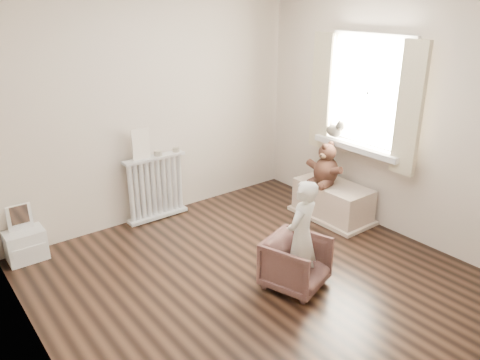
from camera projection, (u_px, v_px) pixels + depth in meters
floor at (257, 280)px, 4.25m from camera, size 3.60×3.60×0.01m
back_wall at (154, 105)px, 5.10m from camera, size 3.60×0.02×2.60m
front_wall at (479, 222)px, 2.45m from camera, size 3.60×0.02×2.60m
left_wall at (25, 197)px, 2.75m from camera, size 0.02×3.60×2.60m
right_wall at (394, 112)px, 4.80m from camera, size 0.02×3.60×2.60m
window at (369, 93)px, 4.94m from camera, size 0.03×0.90×1.10m
window_sill at (358, 147)px, 5.10m from camera, size 0.22×1.10×0.06m
curtain_left at (410, 110)px, 4.48m from camera, size 0.06×0.26×1.30m
curtain_right at (322, 92)px, 5.32m from camera, size 0.06×0.26×1.30m
radiator at (156, 187)px, 5.29m from camera, size 0.72×0.14×0.76m
paper_doll at (141, 144)px, 5.01m from camera, size 0.20×0.02×0.34m
tin_a at (158, 153)px, 5.17m from camera, size 0.09×0.09×0.05m
tin_b at (176, 150)px, 5.31m from camera, size 0.08×0.08×0.04m
toy_vanity at (24, 234)px, 4.49m from camera, size 0.36×0.26×0.56m
armchair at (296, 263)px, 4.08m from camera, size 0.63×0.64×0.46m
child at (302, 236)px, 3.94m from camera, size 0.42×0.34×1.00m
toy_bench at (333, 201)px, 5.39m from camera, size 0.46×0.87×0.41m
teddy_bear at (327, 162)px, 5.25m from camera, size 0.44×0.36×0.48m
plush_cat at (335, 129)px, 5.31m from camera, size 0.18×0.27×0.21m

